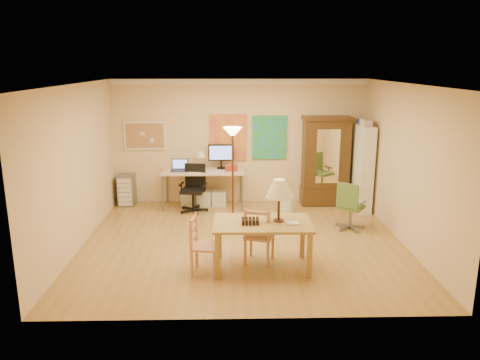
{
  "coord_description": "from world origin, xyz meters",
  "views": [
    {
      "loc": [
        -0.24,
        -7.61,
        3.03
      ],
      "look_at": [
        -0.04,
        0.3,
        1.04
      ],
      "focal_mm": 35.0,
      "sensor_mm": 36.0,
      "label": 1
    }
  ],
  "objects_px": {
    "dining_table": "(268,213)",
    "armoire": "(325,167)",
    "office_chair_green": "(350,217)",
    "bookshelf": "(363,169)",
    "office_chair_black": "(194,199)",
    "computer_desk": "(205,184)"
  },
  "relations": [
    {
      "from": "computer_desk",
      "to": "armoire",
      "type": "xyz_separation_m",
      "value": [
        2.61,
        0.08,
        0.35
      ]
    },
    {
      "from": "dining_table",
      "to": "armoire",
      "type": "height_order",
      "value": "armoire"
    },
    {
      "from": "computer_desk",
      "to": "office_chair_green",
      "type": "relative_size",
      "value": 1.92
    },
    {
      "from": "office_chair_green",
      "to": "armoire",
      "type": "height_order",
      "value": "armoire"
    },
    {
      "from": "computer_desk",
      "to": "office_chair_green",
      "type": "height_order",
      "value": "computer_desk"
    },
    {
      "from": "office_chair_black",
      "to": "office_chair_green",
      "type": "distance_m",
      "value": 3.2
    },
    {
      "from": "dining_table",
      "to": "armoire",
      "type": "relative_size",
      "value": 0.76
    },
    {
      "from": "dining_table",
      "to": "office_chair_black",
      "type": "relative_size",
      "value": 1.48
    },
    {
      "from": "armoire",
      "to": "office_chair_black",
      "type": "bearing_deg",
      "value": -170.82
    },
    {
      "from": "office_chair_black",
      "to": "bookshelf",
      "type": "relative_size",
      "value": 0.55
    },
    {
      "from": "dining_table",
      "to": "bookshelf",
      "type": "xyz_separation_m",
      "value": [
        2.2,
        2.81,
        0.03
      ]
    },
    {
      "from": "bookshelf",
      "to": "computer_desk",
      "type": "bearing_deg",
      "value": 173.76
    },
    {
      "from": "dining_table",
      "to": "office_chair_green",
      "type": "height_order",
      "value": "dining_table"
    },
    {
      "from": "computer_desk",
      "to": "office_chair_black",
      "type": "relative_size",
      "value": 1.78
    },
    {
      "from": "computer_desk",
      "to": "bookshelf",
      "type": "bearing_deg",
      "value": -6.24
    },
    {
      "from": "office_chair_green",
      "to": "bookshelf",
      "type": "bearing_deg",
      "value": 65.39
    },
    {
      "from": "armoire",
      "to": "bookshelf",
      "type": "height_order",
      "value": "armoire"
    },
    {
      "from": "computer_desk",
      "to": "armoire",
      "type": "relative_size",
      "value": 0.91
    },
    {
      "from": "dining_table",
      "to": "office_chair_green",
      "type": "xyz_separation_m",
      "value": [
        1.66,
        1.64,
        -0.62
      ]
    },
    {
      "from": "dining_table",
      "to": "bookshelf",
      "type": "distance_m",
      "value": 3.57
    },
    {
      "from": "dining_table",
      "to": "office_chair_black",
      "type": "distance_m",
      "value": 3.15
    },
    {
      "from": "dining_table",
      "to": "bookshelf",
      "type": "height_order",
      "value": "bookshelf"
    }
  ]
}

